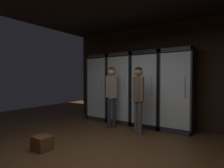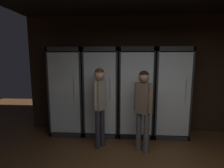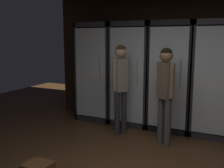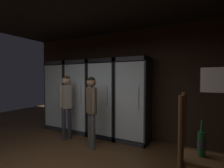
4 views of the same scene
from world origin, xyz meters
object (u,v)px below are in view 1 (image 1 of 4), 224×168
cooler_right (178,91)px  wine_crate_floor (42,143)px  cooler_far_left (102,88)px  shopper_far (112,89)px  cooler_left (124,89)px  shopper_near (138,93)px  cooler_center (149,90)px

cooler_right → wine_crate_floor: cooler_right is taller
cooler_far_left → shopper_far: cooler_far_left is taller
cooler_right → shopper_far: 1.69m
cooler_left → shopper_far: 0.69m
wine_crate_floor → cooler_right: bearing=57.6°
shopper_far → wine_crate_floor: shopper_far is taller
cooler_right → shopper_near: 1.08m
cooler_far_left → cooler_left: bearing=-0.1°
cooler_center → shopper_near: (0.09, -0.82, -0.03)m
cooler_left → cooler_right: same height
shopper_far → wine_crate_floor: bearing=-94.9°
shopper_near → shopper_far: 0.85m
shopper_far → cooler_center: bearing=42.9°
cooler_far_left → cooler_right: bearing=0.0°
cooler_left → cooler_right: (1.59, 0.00, 0.00)m
cooler_far_left → cooler_right: size_ratio=1.00×
cooler_far_left → cooler_left: 0.79m
cooler_left → wine_crate_floor: 2.84m
cooler_right → wine_crate_floor: 3.31m
cooler_far_left → cooler_left: same height
cooler_right → cooler_far_left: bearing=-180.0°
cooler_center → shopper_far: bearing=-137.1°
cooler_far_left → shopper_far: size_ratio=1.27×
shopper_near → shopper_far: (-0.84, 0.12, 0.06)m
shopper_near → wine_crate_floor: size_ratio=4.97×
shopper_near → shopper_far: bearing=171.6°
cooler_right → shopper_far: (-1.54, -0.69, 0.03)m
cooler_far_left → cooler_right: (2.38, 0.00, 0.00)m
shopper_far → wine_crate_floor: size_ratio=5.07×
cooler_center → wine_crate_floor: bearing=-108.8°
cooler_center → wine_crate_floor: 2.98m
cooler_center → shopper_near: size_ratio=1.29×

